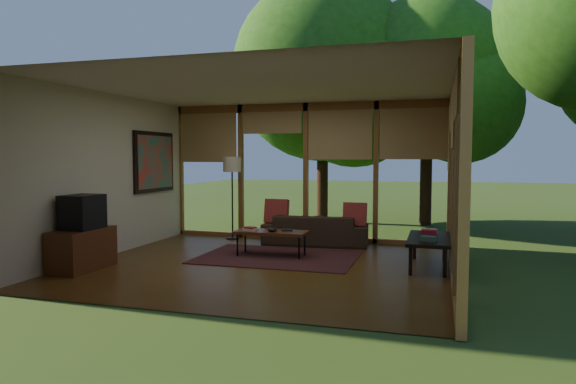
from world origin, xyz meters
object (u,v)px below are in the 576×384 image
(coffee_table, at_px, (271,233))
(side_console, at_px, (429,240))
(floor_lamp, at_px, (232,169))
(sofa, at_px, (315,230))
(media_cabinet, at_px, (82,249))
(television, at_px, (82,212))

(coffee_table, height_order, side_console, side_console)
(floor_lamp, height_order, coffee_table, floor_lamp)
(sofa, distance_m, floor_lamp, 2.09)
(coffee_table, bearing_deg, media_cabinet, -143.48)
(coffee_table, bearing_deg, side_console, -3.32)
(television, relative_size, coffee_table, 0.46)
(media_cabinet, relative_size, television, 1.82)
(sofa, height_order, floor_lamp, floor_lamp)
(side_console, bearing_deg, television, -161.86)
(media_cabinet, bearing_deg, television, 0.00)
(media_cabinet, xyz_separation_m, floor_lamp, (1.03, 3.22, 1.11))
(television, xyz_separation_m, coffee_table, (2.32, 1.74, -0.46))
(floor_lamp, bearing_deg, side_console, -23.01)
(sofa, distance_m, television, 4.15)
(media_cabinet, relative_size, floor_lamp, 0.61)
(media_cabinet, height_order, television, television)
(floor_lamp, xyz_separation_m, coffee_table, (1.31, -1.48, -1.01))
(sofa, distance_m, coffee_table, 1.38)
(television, xyz_separation_m, floor_lamp, (1.01, 3.22, 0.56))
(media_cabinet, bearing_deg, side_console, 18.07)
(sofa, bearing_deg, side_console, 140.39)
(coffee_table, xyz_separation_m, side_console, (2.53, -0.15, 0.02))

